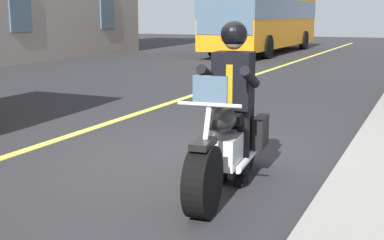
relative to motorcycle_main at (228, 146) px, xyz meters
name	(u,v)px	position (x,y,z in m)	size (l,w,h in m)	color
ground_plane	(176,157)	(-0.81, -1.01, -0.45)	(80.00, 80.00, 0.00)	#28282B
lane_center_stripe	(53,141)	(-0.81, -3.01, -0.45)	(60.00, 0.16, 0.01)	#E5DB4C
motorcycle_main	(228,146)	(0.00, 0.00, 0.00)	(2.22, 0.74, 1.26)	black
rider_main	(233,88)	(-0.19, -0.02, 0.58)	(0.66, 0.60, 1.74)	black
bus_near	(265,14)	(-19.74, -5.66, 1.42)	(11.05, 2.70, 3.30)	orange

